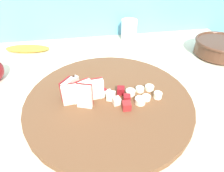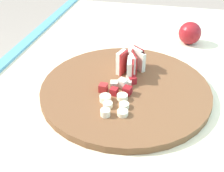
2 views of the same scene
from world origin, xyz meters
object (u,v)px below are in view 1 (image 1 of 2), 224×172
Objects in this scene: apple_dice_pile at (115,96)px; banana_peel at (28,49)px; cutting_board at (109,100)px; banana_slice_rows at (143,94)px; ceramic_bowl at (220,47)px; apple_wedge_fan at (79,91)px; small_jar at (129,30)px.

apple_dice_pile reaches higher than banana_peel.
banana_peel is (-0.27, 0.36, -0.00)m from cutting_board.
apple_dice_pile is 0.97× the size of banana_slice_rows.
cutting_board is 4.95× the size of apple_dice_pile.
ceramic_bowl is at bearing 23.44° from cutting_board.
banana_peel is at bearing 126.76° from cutting_board.
cutting_board is 4.02× the size of apple_wedge_fan.
small_jar is at bearing 71.05° from apple_dice_pile.
apple_wedge_fan is 1.23× the size of apple_dice_pile.
banana_peel is (-0.36, 0.37, -0.02)m from banana_slice_rows.
cutting_board is 2.37× the size of ceramic_bowl.
apple_dice_pile is at bearing -33.78° from cutting_board.
small_jar reaches higher than ceramic_bowl.
banana_slice_rows is 0.49× the size of ceramic_bowl.
apple_wedge_fan reaches higher than ceramic_bowl.
apple_dice_pile is 0.51× the size of banana_peel.
apple_wedge_fan reaches higher than banana_peel.
banana_slice_rows is at bearing -45.90° from banana_peel.
cutting_board is 0.09m from banana_slice_rows.
apple_dice_pile is 0.08m from banana_slice_rows.
apple_dice_pile is at bearing -7.98° from apple_wedge_fan.
ceramic_bowl is (0.36, 0.21, 0.01)m from banana_slice_rows.
cutting_board is 0.08m from apple_wedge_fan.
apple_dice_pile is 0.48× the size of ceramic_bowl.
apple_dice_pile is at bearing -154.92° from ceramic_bowl.
apple_dice_pile is 0.49m from ceramic_bowl.
cutting_board is at bearing 173.04° from banana_slice_rows.
ceramic_bowl is at bearing -12.81° from banana_peel.
apple_wedge_fan reaches higher than cutting_board.
ceramic_bowl is 0.36m from small_jar.
apple_wedge_fan is 0.41m from banana_peel.
ceramic_bowl is at bearing 20.09° from apple_wedge_fan.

